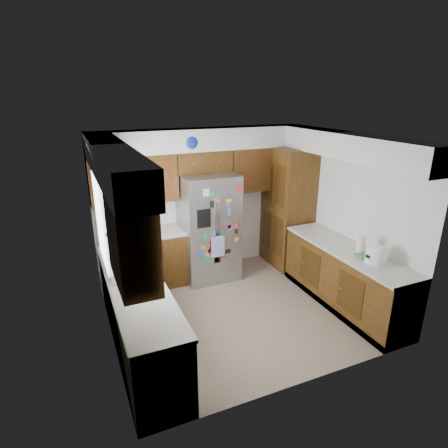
% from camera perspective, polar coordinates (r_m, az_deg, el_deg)
% --- Properties ---
extents(floor, '(3.60, 3.60, 0.00)m').
position_cam_1_polar(floor, '(5.66, 2.30, -12.97)').
color(floor, gray).
rests_on(floor, ground).
extents(room_shell, '(3.64, 3.24, 2.52)m').
position_cam_1_polar(room_shell, '(5.21, -0.22, 5.99)').
color(room_shell, white).
rests_on(room_shell, ground).
extents(left_counter_run, '(1.36, 3.20, 0.92)m').
position_cam_1_polar(left_counter_run, '(5.10, -11.99, -11.74)').
color(left_counter_run, '#3F240C').
rests_on(left_counter_run, ground).
extents(right_counter_run, '(0.63, 2.25, 0.92)m').
position_cam_1_polar(right_counter_run, '(5.86, 17.92, -8.05)').
color(right_counter_run, '#3F240C').
rests_on(right_counter_run, ground).
extents(pantry, '(0.60, 0.90, 2.15)m').
position_cam_1_polar(pantry, '(6.82, 9.66, 2.46)').
color(pantry, '#3F240C').
rests_on(pantry, ground).
extents(fridge, '(0.90, 0.79, 1.80)m').
position_cam_1_polar(fridge, '(6.26, -2.34, -0.50)').
color(fridge, gray).
rests_on(fridge, ground).
extents(bridge_cabinet, '(0.96, 0.34, 0.35)m').
position_cam_1_polar(bridge_cabinet, '(6.19, -3.25, 9.56)').
color(bridge_cabinet, '#3F240C').
rests_on(bridge_cabinet, fridge).
extents(fridge_top_items, '(0.72, 0.37, 0.31)m').
position_cam_1_polar(fridge_top_items, '(6.06, -3.84, 12.32)').
color(fridge_top_items, '#14299E').
rests_on(fridge_top_items, bridge_cabinet).
extents(sink_assembly, '(0.52, 0.70, 0.37)m').
position_cam_1_polar(sink_assembly, '(4.89, -14.21, -5.97)').
color(sink_assembly, white).
rests_on(sink_assembly, left_counter_run).
extents(left_counter_clutter, '(0.32, 0.81, 0.38)m').
position_cam_1_polar(left_counter_clutter, '(5.54, -15.01, -2.26)').
color(left_counter_clutter, black).
rests_on(left_counter_clutter, left_counter_run).
extents(rice_cooker, '(0.29, 0.28, 0.25)m').
position_cam_1_polar(rice_cooker, '(5.28, 22.20, -4.20)').
color(rice_cooker, white).
rests_on(rice_cooker, right_counter_run).
extents(paper_towel, '(0.12, 0.12, 0.26)m').
position_cam_1_polar(paper_towel, '(5.44, 20.08, -3.16)').
color(paper_towel, white).
rests_on(paper_towel, right_counter_run).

